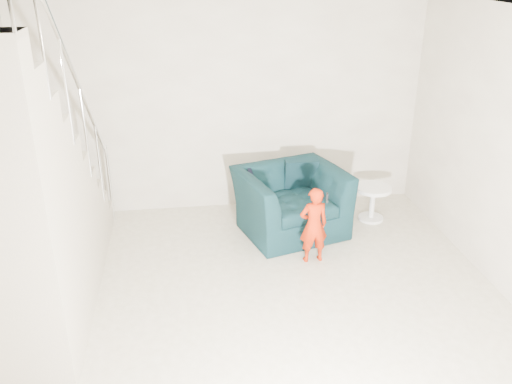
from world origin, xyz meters
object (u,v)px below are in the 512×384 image
(toddler, at_px, (314,225))
(side_table, at_px, (373,198))
(staircase, at_px, (23,226))
(armchair, at_px, (291,201))

(toddler, bearing_deg, side_table, -143.38)
(toddler, height_order, side_table, toddler)
(staircase, bearing_deg, armchair, 26.69)
(armchair, xyz_separation_m, side_table, (1.08, 0.15, -0.08))
(armchair, height_order, staircase, staircase)
(staircase, bearing_deg, toddler, 12.51)
(armchair, distance_m, side_table, 1.10)
(armchair, height_order, side_table, armchair)
(armchair, bearing_deg, toddler, -98.27)
(toddler, relative_size, side_table, 1.92)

